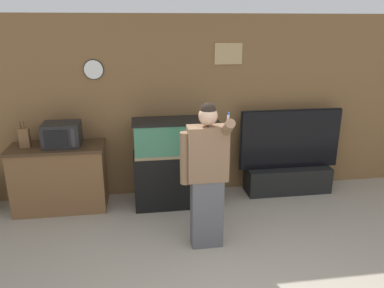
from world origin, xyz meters
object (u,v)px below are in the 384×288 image
object	(u,v)px
microwave	(62,134)
tv_on_stand	(288,168)
person_standing	(206,175)
aquarium_on_stand	(176,163)
counter_island	(60,178)
knife_block	(25,137)

from	to	relation	value
microwave	tv_on_stand	world-z (taller)	tv_on_stand
person_standing	microwave	bearing A→B (deg)	145.56
aquarium_on_stand	person_standing	world-z (taller)	person_standing
counter_island	knife_block	world-z (taller)	knife_block
microwave	counter_island	bearing A→B (deg)	-173.96
counter_island	microwave	world-z (taller)	microwave
microwave	aquarium_on_stand	world-z (taller)	aquarium_on_stand
microwave	knife_block	distance (m)	0.47
tv_on_stand	counter_island	bearing A→B (deg)	-178.64
person_standing	knife_block	bearing A→B (deg)	151.63
knife_block	counter_island	bearing A→B (deg)	-1.93
counter_island	tv_on_stand	world-z (taller)	tv_on_stand
knife_block	tv_on_stand	distance (m)	3.76
aquarium_on_stand	person_standing	distance (m)	1.15
knife_block	aquarium_on_stand	size ratio (longest dim) A/B	0.29
microwave	person_standing	xyz separation A→B (m)	(1.73, -1.19, -0.19)
microwave	person_standing	distance (m)	2.11
tv_on_stand	person_standing	world-z (taller)	person_standing
aquarium_on_stand	tv_on_stand	bearing A→B (deg)	5.36
knife_block	tv_on_stand	size ratio (longest dim) A/B	0.23
aquarium_on_stand	person_standing	xyz separation A→B (m)	(0.23, -1.09, 0.26)
aquarium_on_stand	microwave	bearing A→B (deg)	176.46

